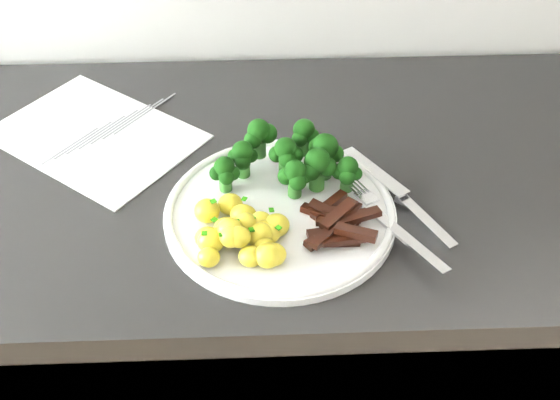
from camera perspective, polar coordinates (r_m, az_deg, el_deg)
name	(u,v)px	position (r m, az deg, el deg)	size (l,w,h in m)	color
counter	(247,358)	(1.32, -2.64, -12.65)	(2.35, 0.59, 0.88)	black
recipe_paper	(96,135)	(1.09, -14.65, 5.06)	(0.35, 0.34, 0.00)	white
plate	(280,212)	(0.92, 0.00, -1.00)	(0.30, 0.30, 0.02)	white
broccoli	(292,156)	(0.94, 0.94, 3.53)	(0.20, 0.12, 0.07)	#285D1F
potatoes	(242,232)	(0.87, -3.12, -2.61)	(0.12, 0.13, 0.04)	yellow
beef_strips	(338,223)	(0.89, 4.73, -1.86)	(0.10, 0.11, 0.03)	black
fork	(394,225)	(0.90, 9.15, -2.00)	(0.12, 0.19, 0.02)	silver
knife	(411,207)	(0.94, 10.49, -0.56)	(0.13, 0.20, 0.02)	silver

